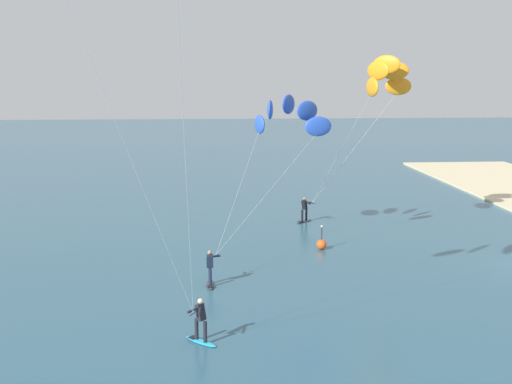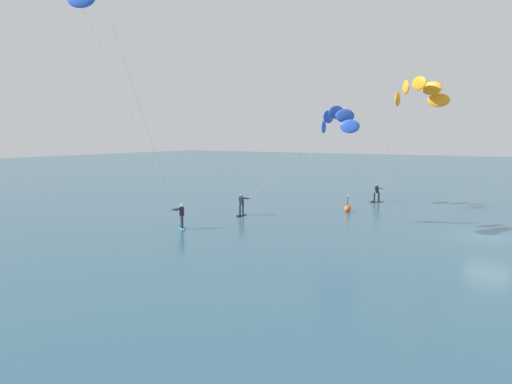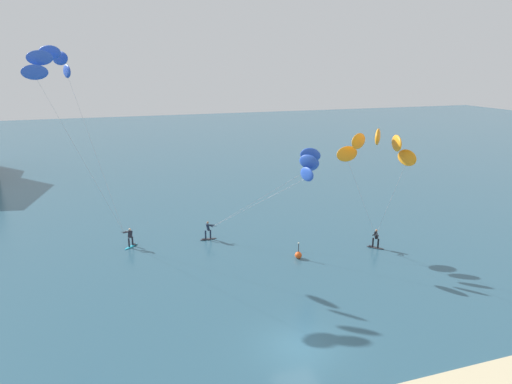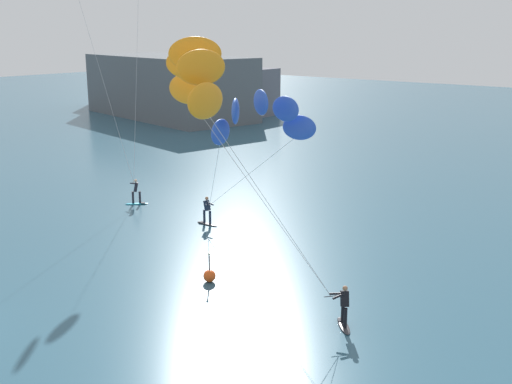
{
  "view_description": "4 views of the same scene",
  "coord_description": "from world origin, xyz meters",
  "views": [
    {
      "loc": [
        -30.42,
        17.33,
        9.55
      ],
      "look_at": [
        3.11,
        14.79,
        3.6
      ],
      "focal_mm": 45.88,
      "sensor_mm": 36.0,
      "label": 1
    },
    {
      "loc": [
        -33.35,
        -3.73,
        6.24
      ],
      "look_at": [
        -2.0,
        15.49,
        2.01
      ],
      "focal_mm": 35.52,
      "sensor_mm": 36.0,
      "label": 2
    },
    {
      "loc": [
        -9.07,
        -19.97,
        15.05
      ],
      "look_at": [
        3.36,
        17.68,
        3.85
      ],
      "focal_mm": 32.04,
      "sensor_mm": 36.0,
      "label": 3
    },
    {
      "loc": [
        22.99,
        -8.51,
        11.03
      ],
      "look_at": [
        3.86,
        15.41,
        3.15
      ],
      "focal_mm": 44.52,
      "sensor_mm": 36.0,
      "label": 4
    }
  ],
  "objects": [
    {
      "name": "distant_headland",
      "position": [
        -39.68,
        51.27,
        3.42
      ],
      "size": [
        32.6,
        18.22,
        7.75
      ],
      "color": "slate",
      "rests_on": "ground"
    },
    {
      "name": "marker_buoy",
      "position": [
        4.72,
        10.98,
        0.3
      ],
      "size": [
        0.56,
        0.56,
        1.38
      ],
      "color": "#EA5119",
      "rests_on": "ground"
    },
    {
      "name": "kitesurfer_mid_water",
      "position": [
        5.93,
        12.93,
        7.11
      ],
      "size": [
        10.01,
        7.09,
        8.57
      ],
      "color": "#333338",
      "rests_on": "ground"
    },
    {
      "name": "kitesurfer_nearshore",
      "position": [
        8.52,
        6.78,
        9.22
      ],
      "size": [
        6.47,
        7.08,
        10.81
      ],
      "color": "#333338",
      "rests_on": "ground"
    }
  ]
}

